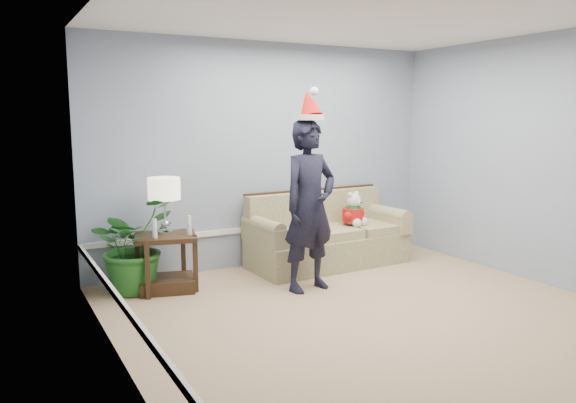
% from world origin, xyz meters
% --- Properties ---
extents(room_shell, '(4.54, 5.04, 2.74)m').
position_xyz_m(room_shell, '(0.00, 0.00, 1.35)').
color(room_shell, tan).
rests_on(room_shell, ground).
extents(wainscot_trim, '(4.49, 4.99, 0.06)m').
position_xyz_m(wainscot_trim, '(-1.18, 1.18, 0.45)').
color(wainscot_trim, white).
rests_on(wainscot_trim, room_shell).
extents(sofa, '(1.96, 0.90, 0.91)m').
position_xyz_m(sofa, '(0.59, 2.09, 0.32)').
color(sofa, '#5C6630').
rests_on(sofa, room_shell).
extents(side_table, '(0.73, 0.66, 0.60)m').
position_xyz_m(side_table, '(-1.45, 1.99, 0.23)').
color(side_table, '#3B2415').
rests_on(side_table, room_shell).
extents(table_lamp, '(0.33, 0.33, 0.59)m').
position_xyz_m(table_lamp, '(-1.44, 2.02, 1.05)').
color(table_lamp, silver).
rests_on(table_lamp, side_table).
extents(candle_pair, '(0.41, 0.05, 0.20)m').
position_xyz_m(candle_pair, '(-1.41, 1.87, 0.69)').
color(candle_pair, silver).
rests_on(candle_pair, side_table).
extents(houseplant, '(1.18, 1.14, 1.00)m').
position_xyz_m(houseplant, '(-1.76, 2.12, 0.50)').
color(houseplant, '#1F5F1F').
rests_on(houseplant, room_shell).
extents(man, '(0.72, 0.54, 1.79)m').
position_xyz_m(man, '(-0.11, 1.31, 0.89)').
color(man, black).
rests_on(man, room_shell).
extents(santa_hat, '(0.32, 0.36, 0.34)m').
position_xyz_m(santa_hat, '(-0.11, 1.32, 1.92)').
color(santa_hat, silver).
rests_on(santa_hat, man).
extents(teddy_bear, '(0.33, 0.34, 0.43)m').
position_xyz_m(teddy_bear, '(0.93, 1.99, 0.63)').
color(teddy_bear, silver).
rests_on(teddy_bear, sofa).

